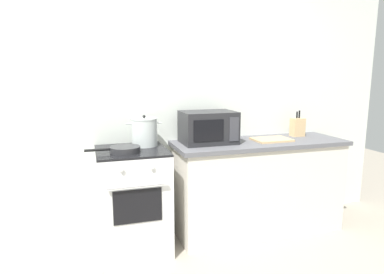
# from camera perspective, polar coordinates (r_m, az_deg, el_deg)

# --- Properties ---
(back_wall) EXTENTS (4.40, 0.10, 2.50)m
(back_wall) POSITION_cam_1_polar(r_m,az_deg,el_deg) (3.39, -0.24, 5.33)
(back_wall) COLOR silver
(back_wall) RESTS_ON ground_plane
(lower_cabinet_right) EXTENTS (1.64, 0.56, 0.88)m
(lower_cabinet_right) POSITION_cam_1_polar(r_m,az_deg,el_deg) (3.47, 11.15, -8.45)
(lower_cabinet_right) COLOR beige
(lower_cabinet_right) RESTS_ON ground_plane
(countertop_right) EXTENTS (1.70, 0.60, 0.04)m
(countertop_right) POSITION_cam_1_polar(r_m,az_deg,el_deg) (3.35, 11.42, -0.98)
(countertop_right) COLOR #59595E
(countertop_right) RESTS_ON lower_cabinet_right
(stove) EXTENTS (0.60, 0.64, 0.92)m
(stove) POSITION_cam_1_polar(r_m,az_deg,el_deg) (3.07, -9.98, -10.51)
(stove) COLOR white
(stove) RESTS_ON ground_plane
(stock_pot) EXTENTS (0.32, 0.24, 0.28)m
(stock_pot) POSITION_cam_1_polar(r_m,az_deg,el_deg) (3.06, -8.08, 0.86)
(stock_pot) COLOR silver
(stock_pot) RESTS_ON stove
(frying_pan) EXTENTS (0.45, 0.25, 0.05)m
(frying_pan) POSITION_cam_1_polar(r_m,az_deg,el_deg) (2.84, -11.42, -2.08)
(frying_pan) COLOR #28282B
(frying_pan) RESTS_ON stove
(microwave) EXTENTS (0.50, 0.37, 0.30)m
(microwave) POSITION_cam_1_polar(r_m,az_deg,el_deg) (3.16, 2.75, 1.67)
(microwave) COLOR #232326
(microwave) RESTS_ON countertop_right
(cutting_board) EXTENTS (0.36, 0.26, 0.02)m
(cutting_board) POSITION_cam_1_polar(r_m,az_deg,el_deg) (3.39, 13.37, -0.42)
(cutting_board) COLOR tan
(cutting_board) RESTS_ON countertop_right
(knife_block) EXTENTS (0.13, 0.10, 0.27)m
(knife_block) POSITION_cam_1_polar(r_m,az_deg,el_deg) (3.69, 17.47, 1.64)
(knife_block) COLOR tan
(knife_block) RESTS_ON countertop_right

